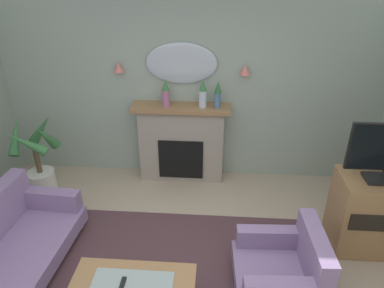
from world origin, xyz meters
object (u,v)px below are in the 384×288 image
mantel_vase_centre (203,94)px  tv_remote (122,285)px  mantel_vase_left (218,94)px  tv_cabinet (371,213)px  floral_couch (3,250)px  fireplace (182,144)px  wall_sconce_left (118,67)px  wall_sconce_right (245,69)px  mantel_vase_right (166,93)px  wall_mirror (181,63)px  armchair_in_corner (286,267)px  potted_plant_corner_palm (38,161)px

mantel_vase_centre → tv_remote: size_ratio=2.46×
mantel_vase_left → tv_cabinet: bearing=-35.6°
tv_cabinet → floral_couch: bearing=-169.6°
fireplace → tv_remote: (-0.27, -2.45, -0.12)m
fireplace → tv_cabinet: fireplace is taller
wall_sconce_left → wall_sconce_right: (1.70, 0.00, 0.00)m
fireplace → tv_cabinet: 2.59m
wall_sconce_right → tv_cabinet: wall_sconce_right is taller
mantel_vase_right → tv_remote: mantel_vase_right is taller
mantel_vase_left → wall_mirror: (-0.50, 0.17, 0.35)m
mantel_vase_right → wall_sconce_left: bearing=169.5°
wall_sconce_right → fireplace: bearing=-173.8°
mantel_vase_right → tv_remote: (-0.07, -2.42, -0.89)m
mantel_vase_centre → tv_cabinet: size_ratio=0.44×
wall_sconce_left → wall_sconce_right: size_ratio=1.00×
mantel_vase_centre → tv_cabinet: mantel_vase_centre is taller
fireplace → wall_sconce_left: bearing=173.8°
wall_sconce_left → armchair_in_corner: wall_sconce_left is taller
mantel_vase_right → wall_sconce_right: (1.05, 0.12, 0.32)m
mantel_vase_left → armchair_in_corner: size_ratio=0.43×
tv_cabinet → potted_plant_corner_palm: size_ratio=0.79×
mantel_vase_centre → floral_couch: bearing=-134.6°
armchair_in_corner → mantel_vase_left: bearing=110.0°
mantel_vase_right → wall_mirror: 0.45m
fireplace → tv_remote: bearing=-96.4°
fireplace → floral_couch: 2.59m
wall_sconce_left → tv_cabinet: wall_sconce_left is taller
armchair_in_corner → potted_plant_corner_palm: (-3.14, 1.46, 0.20)m
wall_mirror → potted_plant_corner_palm: bearing=-160.6°
wall_sconce_right → mantel_vase_centre: bearing=-167.7°
wall_mirror → wall_sconce_left: bearing=-176.6°
tv_remote → tv_cabinet: bearing=24.9°
fireplace → armchair_in_corner: 2.35m
mantel_vase_left → tv_remote: mantel_vase_left is taller
wall_mirror → armchair_in_corner: (1.22, -2.14, -1.40)m
tv_remote → armchair_in_corner: size_ratio=0.19×
tv_remote → armchair_in_corner: armchair_in_corner is taller
fireplace → wall_sconce_right: size_ratio=9.71×
mantel_vase_left → wall_sconce_right: wall_sconce_right is taller
tv_cabinet → potted_plant_corner_palm: (-4.17, 0.74, 0.06)m
tv_remote → potted_plant_corner_palm: potted_plant_corner_palm is taller
mantel_vase_right → tv_remote: size_ratio=2.41×
mantel_vase_right → potted_plant_corner_palm: 1.98m
armchair_in_corner → mantel_vase_centre: bearing=115.0°
wall_sconce_left → tv_remote: wall_sconce_left is taller
mantel_vase_right → tv_cabinet: (2.45, -1.25, -0.89)m
wall_sconce_left → floral_couch: size_ratio=0.08×
wall_mirror → floral_couch: 3.03m
wall_sconce_left → wall_mirror: bearing=3.4°
mantel_vase_right → armchair_in_corner: bearing=-54.2°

